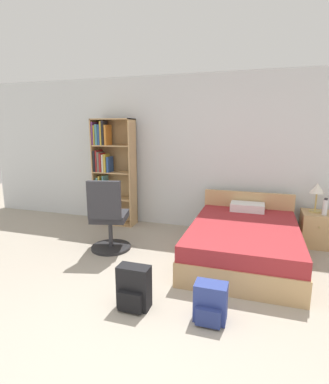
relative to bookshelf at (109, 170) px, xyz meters
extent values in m
plane|color=#A39989|center=(1.75, -2.95, -0.99)|extent=(14.00, 14.00, 0.00)
cube|color=silver|center=(1.75, 0.28, 0.31)|extent=(9.00, 0.06, 2.60)
cube|color=tan|center=(-0.26, 0.00, -0.05)|extent=(0.02, 0.32, 1.89)
cube|color=tan|center=(0.46, 0.00, -0.05)|extent=(0.02, 0.32, 1.89)
cube|color=#A48256|center=(0.10, 0.15, -0.05)|extent=(0.74, 0.01, 1.89)
cube|color=tan|center=(0.10, 0.00, -0.98)|extent=(0.70, 0.30, 0.02)
cube|color=beige|center=(-0.23, -0.05, -0.82)|extent=(0.02, 0.20, 0.29)
cube|color=#7A387F|center=(-0.18, -0.03, -0.83)|extent=(0.04, 0.25, 0.27)
cube|color=#665B51|center=(-0.13, -0.03, -0.78)|extent=(0.03, 0.23, 0.38)
cube|color=#665B51|center=(-0.10, -0.05, -0.76)|extent=(0.03, 0.21, 0.42)
cube|color=tan|center=(0.10, 0.00, -0.51)|extent=(0.70, 0.30, 0.02)
cube|color=teal|center=(-0.22, -0.05, -0.34)|extent=(0.03, 0.21, 0.32)
cube|color=teal|center=(-0.18, -0.05, -0.32)|extent=(0.03, 0.20, 0.36)
cube|color=gold|center=(-0.14, -0.06, -0.30)|extent=(0.03, 0.18, 0.40)
cube|color=beige|center=(-0.10, -0.03, -0.35)|extent=(0.04, 0.24, 0.29)
cube|color=teal|center=(-0.06, -0.05, -0.30)|extent=(0.03, 0.20, 0.40)
cube|color=tan|center=(0.10, 0.00, -0.04)|extent=(0.70, 0.30, 0.02)
cube|color=black|center=(-0.22, -0.03, 0.16)|extent=(0.04, 0.24, 0.37)
cube|color=maroon|center=(-0.18, -0.03, 0.16)|extent=(0.02, 0.24, 0.38)
cube|color=#665B51|center=(-0.14, -0.04, 0.15)|extent=(0.04, 0.23, 0.35)
cube|color=maroon|center=(-0.10, -0.06, 0.14)|extent=(0.03, 0.18, 0.33)
cube|color=beige|center=(-0.05, -0.05, 0.13)|extent=(0.03, 0.20, 0.31)
cube|color=gold|center=(-0.01, -0.06, 0.13)|extent=(0.04, 0.18, 0.32)
cube|color=navy|center=(0.05, -0.05, 0.11)|extent=(0.04, 0.20, 0.27)
cube|color=tan|center=(0.10, 0.00, 0.43)|extent=(0.70, 0.30, 0.02)
cube|color=#7A387F|center=(-0.23, -0.04, 0.64)|extent=(0.02, 0.22, 0.39)
cube|color=gold|center=(-0.19, -0.03, 0.61)|extent=(0.02, 0.25, 0.34)
cube|color=teal|center=(-0.15, -0.04, 0.62)|extent=(0.04, 0.23, 0.36)
cube|color=navy|center=(-0.10, -0.05, 0.62)|extent=(0.04, 0.20, 0.35)
cube|color=gold|center=(-0.06, -0.05, 0.65)|extent=(0.03, 0.20, 0.41)
cube|color=black|center=(-0.02, -0.06, 0.65)|extent=(0.04, 0.18, 0.42)
cube|color=orange|center=(0.02, -0.04, 0.62)|extent=(0.04, 0.22, 0.35)
cube|color=tan|center=(0.10, 0.00, 0.89)|extent=(0.74, 0.32, 0.02)
cube|color=tan|center=(2.43, -0.90, -0.84)|extent=(1.38, 1.97, 0.29)
cube|color=maroon|center=(2.43, -0.90, -0.60)|extent=(1.35, 1.93, 0.19)
cube|color=tan|center=(2.43, 0.05, -0.62)|extent=(1.38, 0.08, 0.73)
cube|color=white|center=(2.43, -0.16, -0.45)|extent=(0.50, 0.30, 0.12)
cylinder|color=#232326|center=(0.58, -1.10, -0.97)|extent=(0.57, 0.57, 0.04)
cylinder|color=#333338|center=(0.58, -1.10, -0.75)|extent=(0.06, 0.06, 0.40)
cube|color=#2D2D33|center=(0.58, -1.10, -0.50)|extent=(0.59, 0.59, 0.10)
cube|color=#2D2D33|center=(0.65, -1.37, -0.19)|extent=(0.45, 0.19, 0.51)
cube|color=tan|center=(3.43, -0.04, -0.74)|extent=(0.42, 0.46, 0.50)
sphere|color=tan|center=(3.43, -0.28, -0.64)|extent=(0.02, 0.02, 0.02)
cylinder|color=tan|center=(3.40, 0.00, -0.47)|extent=(0.17, 0.17, 0.02)
cylinder|color=tan|center=(3.40, 0.00, -0.33)|extent=(0.02, 0.02, 0.27)
cone|color=white|center=(3.40, 0.00, -0.13)|extent=(0.20, 0.20, 0.14)
cylinder|color=silver|center=(3.50, -0.15, -0.37)|extent=(0.07, 0.07, 0.22)
cylinder|color=#2D2D33|center=(3.50, -0.15, -0.25)|extent=(0.04, 0.04, 0.02)
cube|color=navy|center=(2.23, -2.31, -0.81)|extent=(0.29, 0.19, 0.36)
cube|color=navy|center=(2.23, -2.44, -0.89)|extent=(0.22, 0.06, 0.16)
cube|color=black|center=(1.48, -2.34, -0.77)|extent=(0.31, 0.16, 0.43)
cube|color=black|center=(1.48, -2.45, -0.87)|extent=(0.24, 0.06, 0.19)
camera|label=1|loc=(2.57, -4.77, 0.73)|focal=28.00mm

